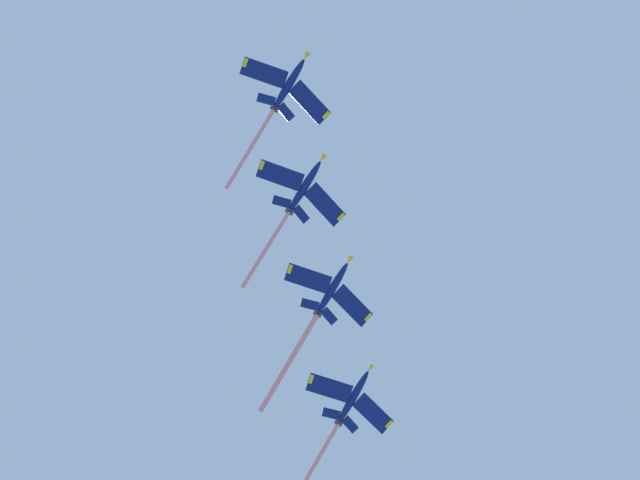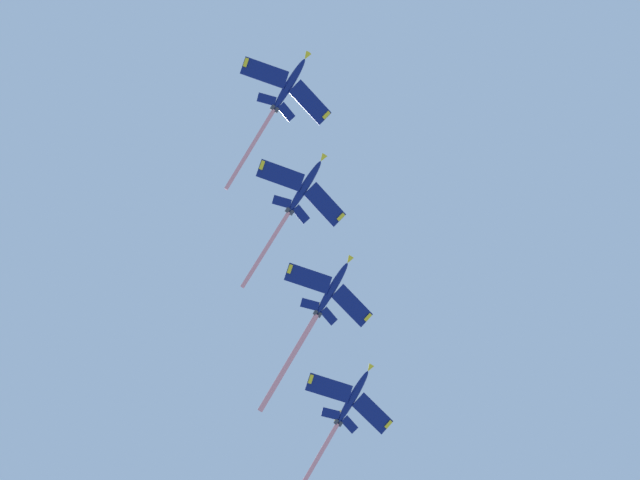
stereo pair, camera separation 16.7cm
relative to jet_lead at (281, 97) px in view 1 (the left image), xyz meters
The scene contains 4 objects.
jet_lead is the anchor object (origin of this frame).
jet_second 20.28m from the jet_lead, 120.25° to the right, with size 19.61×28.19×12.99m.
jet_third 43.24m from the jet_lead, 121.13° to the right, with size 19.66×32.12×15.40m.
jet_fourth 64.16m from the jet_lead, 122.65° to the right, with size 19.69×30.92×14.27m.
Camera 1 is at (-19.73, 41.06, 1.53)m, focal length 46.49 mm.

